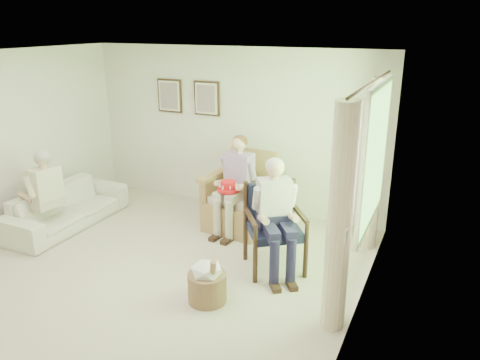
{
  "coord_description": "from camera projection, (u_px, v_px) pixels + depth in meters",
  "views": [
    {
      "loc": [
        3.17,
        -3.91,
        2.95
      ],
      "look_at": [
        0.84,
        1.18,
        1.05
      ],
      "focal_mm": 35.0,
      "sensor_mm": 36.0,
      "label": 1
    }
  ],
  "objects": [
    {
      "name": "hatbox",
      "position": [
        207.0,
        281.0,
        5.14
      ],
      "size": [
        0.52,
        0.52,
        0.63
      ],
      "color": "tan",
      "rests_on": "ground"
    },
    {
      "name": "person_wicker",
      "position": [
        236.0,
        178.0,
        6.69
      ],
      "size": [
        0.4,
        0.62,
        1.4
      ],
      "rotation": [
        0.0,
        0.0,
        -0.12
      ],
      "color": "beige",
      "rests_on": "ground"
    },
    {
      "name": "person_dark",
      "position": [
        273.0,
        209.0,
        5.57
      ],
      "size": [
        0.4,
        0.63,
        1.4
      ],
      "rotation": [
        0.0,
        0.0,
        0.62
      ],
      "color": "#1E1B3D",
      "rests_on": "ground"
    },
    {
      "name": "floor",
      "position": [
        135.0,
        283.0,
        5.56
      ],
      "size": [
        5.5,
        5.5,
        0.0
      ],
      "primitive_type": "plane",
      "color": "beige",
      "rests_on": "ground"
    },
    {
      "name": "curtain_right",
      "position": [
        374.0,
        166.0,
        6.15
      ],
      "size": [
        0.34,
        0.34,
        2.3
      ],
      "primitive_type": "cylinder",
      "color": "beige",
      "rests_on": "ground"
    },
    {
      "name": "wood_armchair",
      "position": [
        278.0,
        224.0,
        5.8
      ],
      "size": [
        0.68,
        0.64,
        1.04
      ],
      "rotation": [
        0.0,
        0.0,
        0.62
      ],
      "color": "black",
      "rests_on": "ground"
    },
    {
      "name": "sofa",
      "position": [
        66.0,
        207.0,
        7.07
      ],
      "size": [
        1.99,
        0.78,
        0.58
      ],
      "primitive_type": "imported",
      "rotation": [
        0.0,
        0.0,
        1.57
      ],
      "color": "white",
      "rests_on": "ground"
    },
    {
      "name": "person_sofa",
      "position": [
        42.0,
        189.0,
        6.59
      ],
      "size": [
        0.42,
        0.62,
        1.25
      ],
      "rotation": [
        0.0,
        0.0,
        -1.7
      ],
      "color": "beige",
      "rests_on": "ground"
    },
    {
      "name": "right_wall",
      "position": [
        354.0,
        217.0,
        4.16
      ],
      "size": [
        0.04,
        5.5,
        2.6
      ],
      "primitive_type": "cube",
      "color": "silver",
      "rests_on": "ground"
    },
    {
      "name": "framed_print_right",
      "position": [
        207.0,
        98.0,
        7.5
      ],
      "size": [
        0.45,
        0.05,
        0.55
      ],
      "color": "#382114",
      "rests_on": "back_wall"
    },
    {
      "name": "window",
      "position": [
        375.0,
        153.0,
        5.12
      ],
      "size": [
        0.13,
        2.5,
        1.63
      ],
      "color": "#2D6B23",
      "rests_on": "right_wall"
    },
    {
      "name": "wicker_armchair",
      "position": [
        241.0,
        205.0,
        6.97
      ],
      "size": [
        0.9,
        0.89,
        1.15
      ],
      "rotation": [
        0.0,
        0.0,
        -0.12
      ],
      "color": "#A48C4D",
      "rests_on": "ground"
    },
    {
      "name": "framed_print_left",
      "position": [
        170.0,
        96.0,
        7.78
      ],
      "size": [
        0.45,
        0.05,
        0.55
      ],
      "color": "#382114",
      "rests_on": "back_wall"
    },
    {
      "name": "back_wall",
      "position": [
        233.0,
        130.0,
        7.51
      ],
      "size": [
        5.0,
        0.04,
        2.6
      ],
      "primitive_type": "cube",
      "color": "silver",
      "rests_on": "ground"
    },
    {
      "name": "curtain_left",
      "position": [
        340.0,
        220.0,
        4.46
      ],
      "size": [
        0.34,
        0.34,
        2.3
      ],
      "primitive_type": "cylinder",
      "color": "beige",
      "rests_on": "ground"
    },
    {
      "name": "ceiling",
      "position": [
        116.0,
        58.0,
        4.73
      ],
      "size": [
        5.0,
        5.5,
        0.02
      ],
      "primitive_type": "cube",
      "color": "white",
      "rests_on": "back_wall"
    },
    {
      "name": "red_hat",
      "position": [
        228.0,
        187.0,
        6.55
      ],
      "size": [
        0.31,
        0.31,
        0.14
      ],
      "color": "red",
      "rests_on": "person_wicker"
    }
  ]
}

